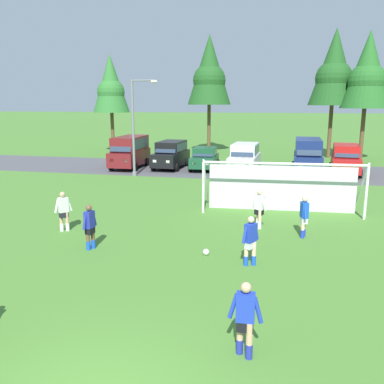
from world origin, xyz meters
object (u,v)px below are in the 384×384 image
at_px(soccer_goal, 282,185).
at_px(player_striker_near, 245,320).
at_px(street_lamp, 136,127).
at_px(player_winger_right, 90,227).
at_px(player_defender_far, 64,211).
at_px(parked_car_slot_center, 245,158).
at_px(parked_car_slot_left, 171,154).
at_px(soccer_ball, 206,252).
at_px(player_winger_left, 304,217).
at_px(parked_car_slot_center_left, 205,158).
at_px(parked_car_slot_right, 345,159).
at_px(player_midfield_center, 259,209).
at_px(parked_car_slot_far_left, 130,151).
at_px(player_trailing_back, 250,241).
at_px(parked_car_slot_center_right, 308,155).

distance_m(soccer_goal, player_striker_near, 11.90).
xyz_separation_m(soccer_goal, street_lamp, (-10.16, 7.76, 2.21)).
bearing_deg(player_winger_right, player_striker_near, -40.60).
height_order(player_defender_far, parked_car_slot_center, parked_car_slot_center).
height_order(player_striker_near, parked_car_slot_center, parked_car_slot_center).
distance_m(soccer_goal, parked_car_slot_left, 14.57).
height_order(soccer_ball, player_winger_left, player_winger_left).
bearing_deg(parked_car_slot_center_left, player_defender_far, -98.92).
bearing_deg(player_defender_far, parked_car_slot_right, 52.16).
bearing_deg(street_lamp, soccer_goal, -37.36).
height_order(player_midfield_center, parked_car_slot_right, parked_car_slot_right).
xyz_separation_m(parked_car_slot_far_left, parked_car_slot_center, (9.20, -0.19, -0.23)).
height_order(player_winger_right, player_trailing_back, same).
distance_m(soccer_ball, player_defender_far, 6.36).
height_order(soccer_ball, parked_car_slot_left, parked_car_slot_left).
height_order(player_winger_right, parked_car_slot_center_left, parked_car_slot_center_left).
distance_m(parked_car_slot_right, street_lamp, 15.40).
relative_size(player_winger_left, player_trailing_back, 1.00).
relative_size(soccer_ball, parked_car_slot_center_left, 0.05).
relative_size(player_trailing_back, parked_car_slot_right, 0.35).
bearing_deg(player_trailing_back, player_defender_far, 165.64).
relative_size(player_winger_left, parked_car_slot_center, 0.35).
bearing_deg(player_midfield_center, player_winger_left, -25.46).
bearing_deg(parked_car_slot_center_left, player_winger_right, -91.91).
distance_m(soccer_ball, parked_car_slot_center_left, 18.48).
height_order(soccer_ball, player_trailing_back, player_trailing_back).
bearing_deg(player_trailing_back, parked_car_slot_right, 74.02).
bearing_deg(parked_car_slot_right, player_defender_far, -127.84).
bearing_deg(player_midfield_center, soccer_goal, 73.24).
xyz_separation_m(player_striker_near, player_midfield_center, (-0.26, 9.00, 0.00)).
bearing_deg(player_midfield_center, player_trailing_back, -90.40).
distance_m(player_winger_right, parked_car_slot_left, 18.57).
bearing_deg(parked_car_slot_center_right, parked_car_slot_center, -168.74).
distance_m(soccer_goal, parked_car_slot_far_left, 16.36).
relative_size(player_winger_right, parked_car_slot_left, 0.35).
height_order(soccer_ball, parked_car_slot_right, parked_car_slot_right).
distance_m(player_defender_far, parked_car_slot_far_left, 16.55).
distance_m(parked_car_slot_left, parked_car_slot_center_left, 2.75).
distance_m(player_winger_right, parked_car_slot_far_left, 18.71).
distance_m(player_winger_right, parked_car_slot_center_left, 18.46).
relative_size(player_midfield_center, parked_car_slot_left, 0.35).
xyz_separation_m(player_defender_far, parked_car_slot_center, (5.83, 16.00, 0.29)).
bearing_deg(player_winger_right, parked_car_slot_center, 77.85).
relative_size(parked_car_slot_left, street_lamp, 0.70).
bearing_deg(player_striker_near, player_trailing_back, 93.36).
height_order(player_midfield_center, player_winger_left, same).
height_order(player_defender_far, player_trailing_back, same).
bearing_deg(parked_car_slot_left, player_striker_near, -71.04).
relative_size(parked_car_slot_far_left, parked_car_slot_left, 1.03).
xyz_separation_m(player_defender_far, street_lamp, (-1.56, 12.80, 2.67)).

